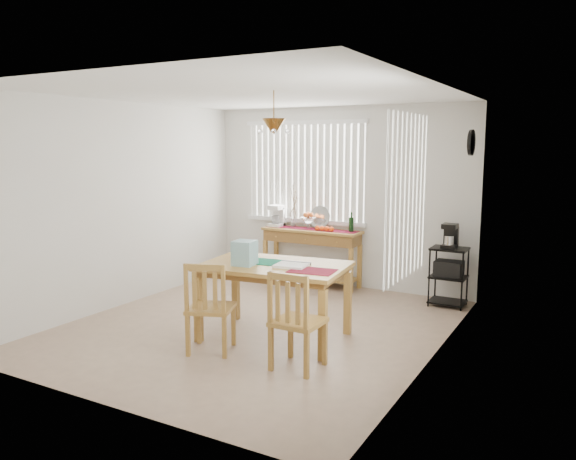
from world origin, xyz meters
The scene contains 10 objects.
ground centered at (0.00, 0.00, -0.01)m, with size 4.00×4.50×0.01m, color tan.
room_shell centered at (0.00, 0.02, 1.69)m, with size 4.20×4.70×2.70m.
sideboard centered at (-0.31, 2.02, 0.63)m, with size 1.48×0.42×0.83m.
sideboard_items centered at (-0.56, 2.03, 0.96)m, with size 1.41×0.35×0.64m.
wire_cart centered at (1.70, 1.91, 0.46)m, with size 0.45×0.36×0.76m.
cart_items centered at (1.70, 1.91, 0.90)m, with size 0.18×0.21×0.31m.
dining_table centered at (0.36, -0.22, 0.71)m, with size 1.61×1.14×0.81m.
table_items centered at (0.23, -0.36, 0.90)m, with size 1.21×0.53×0.26m.
chair_left centered at (0.02, -0.90, 0.46)m, with size 0.55×0.55×0.93m.
chair_right centered at (0.97, -0.87, 0.46)m, with size 0.43×0.43×0.93m.
Camera 1 is at (3.31, -5.22, 2.06)m, focal length 35.00 mm.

